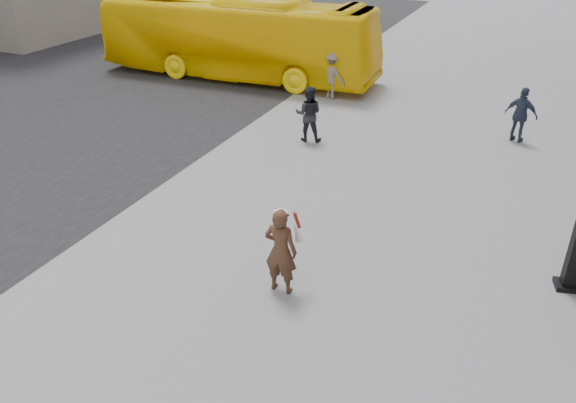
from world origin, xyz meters
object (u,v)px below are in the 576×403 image
at_px(bus, 237,38).
at_px(pedestrian_a, 309,114).
at_px(pedestrian_b, 333,75).
at_px(woman, 281,250).
at_px(pedestrian_c, 521,115).

xyz_separation_m(bus, pedestrian_a, (5.24, -5.21, -0.75)).
height_order(pedestrian_a, pedestrian_b, pedestrian_b).
distance_m(woman, bus, 14.42).
bearing_deg(pedestrian_c, pedestrian_b, 1.92).
height_order(woman, pedestrian_a, woman).
distance_m(woman, pedestrian_b, 11.60).
relative_size(woman, bus, 0.15).
bearing_deg(pedestrian_a, pedestrian_b, -95.24).
distance_m(pedestrian_a, pedestrian_c, 6.23).
distance_m(pedestrian_a, pedestrian_b, 4.22).
relative_size(pedestrian_b, pedestrian_c, 1.04).
relative_size(bus, pedestrian_c, 6.93).
relative_size(bus, pedestrian_b, 6.68).
bearing_deg(woman, pedestrian_c, -109.98).
xyz_separation_m(pedestrian_a, pedestrian_b, (-0.77, 4.15, 0.02)).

